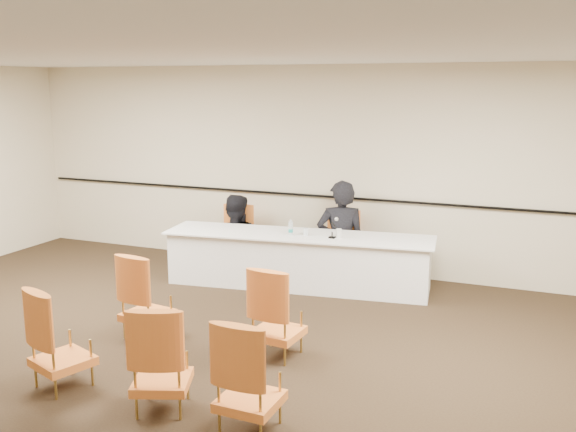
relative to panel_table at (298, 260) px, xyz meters
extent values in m
plane|color=black|center=(-0.02, -3.00, -0.36)|extent=(10.00, 10.00, 0.00)
plane|color=silver|center=(-0.02, -3.00, 2.64)|extent=(10.00, 10.00, 0.00)
cube|color=beige|center=(-0.02, 1.00, 1.14)|extent=(10.00, 0.04, 3.00)
cube|color=black|center=(-0.02, 0.96, 0.74)|extent=(9.80, 0.04, 0.03)
imported|color=black|center=(0.42, 0.61, 0.09)|extent=(0.80, 0.65, 1.90)
imported|color=black|center=(-1.17, 0.40, -0.04)|extent=(0.94, 0.83, 1.63)
cube|color=white|center=(0.44, 0.05, 0.37)|extent=(0.35, 0.29, 0.00)
cylinder|color=silver|center=(0.12, -0.02, 0.41)|extent=(0.08, 0.08, 0.10)
cylinder|color=silver|center=(0.57, 0.01, 0.42)|extent=(0.08, 0.08, 0.12)
camera|label=1|loc=(3.09, -7.85, 2.35)|focal=40.00mm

